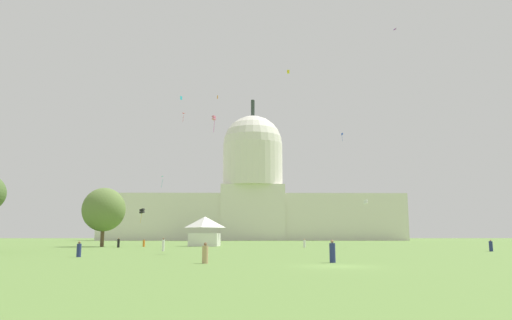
{
  "coord_description": "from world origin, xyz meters",
  "views": [
    {
      "loc": [
        -6.15,
        -32.76,
        2.06
      ],
      "look_at": [
        -3.89,
        108.68,
        25.04
      ],
      "focal_mm": 32.84,
      "sensor_mm": 36.0,
      "label": 1
    }
  ],
  "objects_px": {
    "capitol_building": "(253,195)",
    "person_tan_back_left": "(205,254)",
    "event_tent": "(205,231)",
    "person_navy_near_tent": "(491,246)",
    "kite_orange_high": "(218,97)",
    "person_orange_front_left": "(144,243)",
    "kite_blue_mid": "(342,135)",
    "kite_white_low": "(366,202)",
    "kite_violet_high": "(396,30)",
    "person_black_back_center": "(118,243)",
    "kite_cyan_high": "(181,98)",
    "kite_black_low": "(142,211)",
    "person_navy_deep_crowd": "(332,252)",
    "kite_turquoise_mid": "(161,178)",
    "kite_red_high": "(183,115)",
    "kite_pink_mid": "(214,118)",
    "person_white_lawn_far_left": "(304,243)",
    "person_navy_near_tree_east": "(79,250)",
    "person_white_aisle_center": "(163,245)",
    "kite_yellow_high": "(288,72)",
    "tree_west_near": "(104,210)"
  },
  "relations": [
    {
      "from": "event_tent",
      "to": "kite_cyan_high",
      "type": "xyz_separation_m",
      "value": [
        -9.89,
        29.31,
        36.93
      ]
    },
    {
      "from": "kite_turquoise_mid",
      "to": "person_tan_back_left",
      "type": "bearing_deg",
      "value": 13.86
    },
    {
      "from": "event_tent",
      "to": "person_navy_near_tent",
      "type": "bearing_deg",
      "value": -34.81
    },
    {
      "from": "tree_west_near",
      "to": "kite_turquoise_mid",
      "type": "bearing_deg",
      "value": 93.31
    },
    {
      "from": "kite_yellow_high",
      "to": "kite_turquoise_mid",
      "type": "bearing_deg",
      "value": 154.59
    },
    {
      "from": "kite_yellow_high",
      "to": "kite_orange_high",
      "type": "bearing_deg",
      "value": 132.36
    },
    {
      "from": "kite_blue_mid",
      "to": "kite_white_low",
      "type": "bearing_deg",
      "value": -176.71
    },
    {
      "from": "event_tent",
      "to": "kite_orange_high",
      "type": "xyz_separation_m",
      "value": [
        -3.8,
        86.82,
        54.66
      ]
    },
    {
      "from": "capitol_building",
      "to": "person_tan_back_left",
      "type": "xyz_separation_m",
      "value": [
        -5.22,
        -182.87,
        -20.45
      ]
    },
    {
      "from": "person_orange_front_left",
      "to": "kite_black_low",
      "type": "height_order",
      "value": "kite_black_low"
    },
    {
      "from": "kite_turquoise_mid",
      "to": "kite_red_high",
      "type": "height_order",
      "value": "kite_red_high"
    },
    {
      "from": "event_tent",
      "to": "kite_black_low",
      "type": "height_order",
      "value": "kite_black_low"
    },
    {
      "from": "kite_turquoise_mid",
      "to": "kite_orange_high",
      "type": "bearing_deg",
      "value": 110.18
    },
    {
      "from": "capitol_building",
      "to": "person_white_lawn_far_left",
      "type": "xyz_separation_m",
      "value": [
        8.13,
        -133.87,
        -20.44
      ]
    },
    {
      "from": "capitol_building",
      "to": "person_white_lawn_far_left",
      "type": "relative_size",
      "value": 88.93
    },
    {
      "from": "event_tent",
      "to": "kite_violet_high",
      "type": "height_order",
      "value": "kite_violet_high"
    },
    {
      "from": "kite_white_low",
      "to": "tree_west_near",
      "type": "bearing_deg",
      "value": 109.49
    },
    {
      "from": "kite_orange_high",
      "to": "kite_pink_mid",
      "type": "distance_m",
      "value": 84.49
    },
    {
      "from": "person_navy_near_tree_east",
      "to": "kite_black_low",
      "type": "relative_size",
      "value": 0.4
    },
    {
      "from": "kite_pink_mid",
      "to": "kite_yellow_high",
      "type": "relative_size",
      "value": 3.75
    },
    {
      "from": "person_black_back_center",
      "to": "person_tan_back_left",
      "type": "bearing_deg",
      "value": 124.84
    },
    {
      "from": "person_white_aisle_center",
      "to": "kite_blue_mid",
      "type": "xyz_separation_m",
      "value": [
        41.07,
        77.5,
        32.48
      ]
    },
    {
      "from": "capitol_building",
      "to": "person_orange_front_left",
      "type": "bearing_deg",
      "value": -99.75
    },
    {
      "from": "person_navy_deep_crowd",
      "to": "kite_violet_high",
      "type": "distance_m",
      "value": 110.65
    },
    {
      "from": "kite_black_low",
      "to": "person_navy_deep_crowd",
      "type": "bearing_deg",
      "value": -141.68
    },
    {
      "from": "person_white_lawn_far_left",
      "to": "kite_cyan_high",
      "type": "height_order",
      "value": "kite_cyan_high"
    },
    {
      "from": "tree_west_near",
      "to": "kite_pink_mid",
      "type": "distance_m",
      "value": 32.07
    },
    {
      "from": "capitol_building",
      "to": "kite_cyan_high",
      "type": "distance_m",
      "value": 97.36
    },
    {
      "from": "event_tent",
      "to": "capitol_building",
      "type": "bearing_deg",
      "value": 88.78
    },
    {
      "from": "person_orange_front_left",
      "to": "kite_blue_mid",
      "type": "bearing_deg",
      "value": 153.43
    },
    {
      "from": "person_orange_front_left",
      "to": "kite_turquoise_mid",
      "type": "relative_size",
      "value": 0.37
    },
    {
      "from": "event_tent",
      "to": "kite_turquoise_mid",
      "type": "height_order",
      "value": "kite_turquoise_mid"
    },
    {
      "from": "kite_orange_high",
      "to": "kite_yellow_high",
      "type": "xyz_separation_m",
      "value": [
        25.94,
        -33.41,
        -1.17
      ]
    },
    {
      "from": "kite_violet_high",
      "to": "person_black_back_center",
      "type": "bearing_deg",
      "value": 103.77
    },
    {
      "from": "kite_orange_high",
      "to": "person_navy_near_tree_east",
      "type": "bearing_deg",
      "value": -157.7
    },
    {
      "from": "person_navy_near_tree_east",
      "to": "kite_white_low",
      "type": "distance_m",
      "value": 57.4
    },
    {
      "from": "kite_turquoise_mid",
      "to": "person_navy_deep_crowd",
      "type": "bearing_deg",
      "value": 17.75
    },
    {
      "from": "person_tan_back_left",
      "to": "kite_orange_high",
      "type": "distance_m",
      "value": 158.07
    },
    {
      "from": "kite_turquoise_mid",
      "to": "kite_violet_high",
      "type": "xyz_separation_m",
      "value": [
        74.77,
        -52.56,
        35.89
      ]
    },
    {
      "from": "person_white_lawn_far_left",
      "to": "kite_blue_mid",
      "type": "relative_size",
      "value": 0.59
    },
    {
      "from": "kite_blue_mid",
      "to": "kite_orange_high",
      "type": "bearing_deg",
      "value": 56.92
    },
    {
      "from": "kite_yellow_high",
      "to": "kite_cyan_high",
      "type": "bearing_deg",
      "value": -138.51
    },
    {
      "from": "person_white_aisle_center",
      "to": "kite_orange_high",
      "type": "relative_size",
      "value": 1.37
    },
    {
      "from": "capitol_building",
      "to": "kite_white_low",
      "type": "bearing_deg",
      "value": -81.15
    },
    {
      "from": "person_orange_front_left",
      "to": "kite_yellow_high",
      "type": "xyz_separation_m",
      "value": [
        33.27,
        58.72,
        55.86
      ]
    },
    {
      "from": "person_white_aisle_center",
      "to": "kite_blue_mid",
      "type": "bearing_deg",
      "value": -33.87
    },
    {
      "from": "tree_west_near",
      "to": "kite_violet_high",
      "type": "bearing_deg",
      "value": 24.88
    },
    {
      "from": "person_navy_near_tent",
      "to": "kite_yellow_high",
      "type": "distance_m",
      "value": 104.84
    },
    {
      "from": "person_navy_deep_crowd",
      "to": "kite_white_low",
      "type": "distance_m",
      "value": 54.39
    },
    {
      "from": "person_navy_deep_crowd",
      "to": "person_orange_front_left",
      "type": "xyz_separation_m",
      "value": [
        -26.61,
        54.11,
        -0.14
      ]
    }
  ]
}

